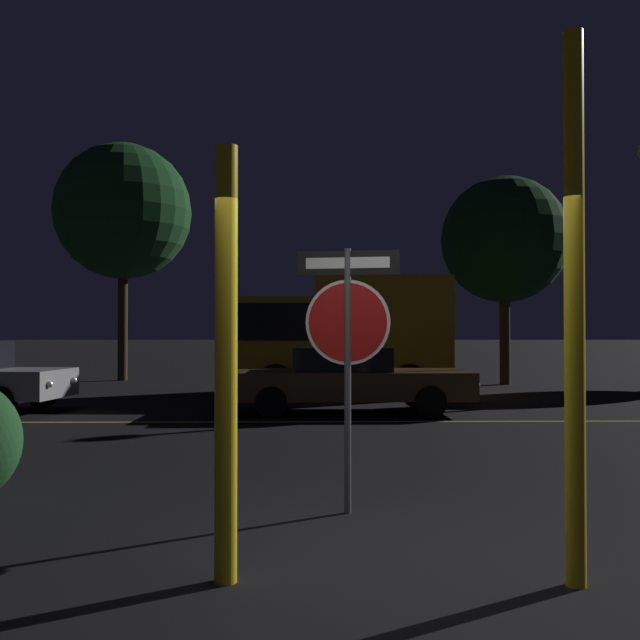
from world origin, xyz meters
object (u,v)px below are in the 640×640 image
(yellow_pole_right, at_px, (574,307))
(passing_car_2, at_px, (347,379))
(tree_0, at_px, (123,212))
(tree_1, at_px, (504,240))
(delivery_truck, at_px, (340,332))
(yellow_pole_left, at_px, (226,363))
(stop_sign, at_px, (348,324))

(yellow_pole_right, bearing_deg, passing_car_2, 95.58)
(passing_car_2, xyz_separation_m, tree_0, (-6.97, 9.49, 4.95))
(tree_1, bearing_deg, yellow_pole_right, -104.03)
(tree_0, bearing_deg, delivery_truck, -36.71)
(delivery_truck, distance_m, tree_0, 9.63)
(yellow_pole_left, bearing_deg, stop_sign, 63.02)
(yellow_pole_left, bearing_deg, delivery_truck, 84.43)
(stop_sign, xyz_separation_m, passing_car_2, (0.41, 7.89, -1.02))
(yellow_pole_left, xyz_separation_m, tree_0, (-5.67, 19.13, 4.19))
(delivery_truck, bearing_deg, yellow_pole_right, -174.72)
(tree_0, xyz_separation_m, tree_1, (12.23, -2.01, -1.18))
(yellow_pole_left, distance_m, tree_0, 20.39)
(stop_sign, relative_size, delivery_truck, 0.43)
(tree_1, bearing_deg, tree_0, 170.65)
(yellow_pole_left, distance_m, tree_1, 18.57)
(stop_sign, xyz_separation_m, tree_0, (-6.56, 17.38, 3.92))
(stop_sign, height_order, tree_1, tree_1)
(delivery_truck, xyz_separation_m, tree_0, (-7.03, 5.24, 3.99))
(passing_car_2, distance_m, delivery_truck, 4.36)
(delivery_truck, bearing_deg, yellow_pole_left, 176.04)
(stop_sign, distance_m, yellow_pole_right, 2.30)
(stop_sign, height_order, passing_car_2, stop_sign)
(tree_0, bearing_deg, passing_car_2, -53.69)
(delivery_truck, xyz_separation_m, tree_1, (5.20, 3.23, 2.82))
(tree_1, bearing_deg, yellow_pole_left, -110.96)
(yellow_pole_left, relative_size, tree_0, 0.36)
(yellow_pole_right, xyz_separation_m, delivery_truck, (-0.90, 13.99, -0.16))
(passing_car_2, distance_m, tree_1, 9.89)
(delivery_truck, bearing_deg, tree_1, -56.57)
(yellow_pole_left, relative_size, passing_car_2, 0.58)
(yellow_pole_right, relative_size, passing_car_2, 0.73)
(stop_sign, height_order, tree_0, tree_0)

